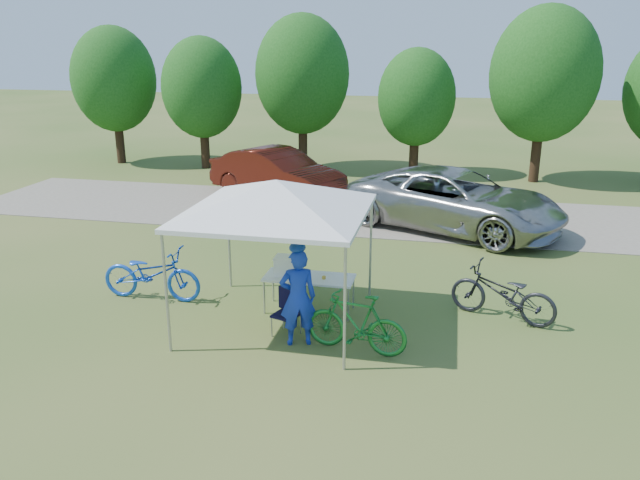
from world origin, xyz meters
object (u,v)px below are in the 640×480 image
object	(u,v)px
cyclist	(298,297)
bike_dark	(503,293)
bike_green	(356,323)
bike_blue	(152,274)
cooler	(289,266)
folding_chair	(287,308)
sedan	(277,173)
folding_table	(309,279)
minivan	(455,200)

from	to	relation	value
cyclist	bike_dark	world-z (taller)	cyclist
bike_green	bike_blue	bearing A→B (deg)	-97.54
cooler	bike_green	distance (m)	2.16
folding_chair	sedan	bearing A→B (deg)	125.54
sedan	bike_dark	bearing A→B (deg)	-114.28
folding_table	bike_green	distance (m)	1.86
folding_chair	cyclist	distance (m)	0.60
folding_table	cyclist	xyz separation A→B (m)	(0.13, -1.38, 0.20)
bike_dark	sedan	size ratio (longest dim) A/B	0.41
folding_chair	cooler	bearing A→B (deg)	122.06
folding_chair	bike_dark	xyz separation A→B (m)	(3.81, 1.40, 0.04)
folding_chair	bike_blue	xyz separation A→B (m)	(-3.09, 0.93, 0.06)
folding_chair	sedan	distance (m)	10.23
bike_blue	sedan	bearing A→B (deg)	-1.25
cooler	bike_dark	size ratio (longest dim) A/B	0.26
bike_blue	minivan	xyz separation A→B (m)	(5.95, 6.31, 0.30)
cooler	minivan	xyz separation A→B (m)	(3.11, 6.21, -0.06)
folding_chair	sedan	xyz separation A→B (m)	(-2.96, 9.78, 0.34)
folding_chair	cyclist	xyz separation A→B (m)	(0.29, -0.36, 0.38)
bike_blue	sedan	world-z (taller)	sedan
folding_table	bike_dark	size ratio (longest dim) A/B	0.86
bike_green	cyclist	bearing A→B (deg)	-84.37
bike_blue	minivan	size ratio (longest dim) A/B	0.35
minivan	bike_blue	bearing A→B (deg)	161.16
folding_table	minivan	size ratio (longest dim) A/B	0.29
folding_chair	cooler	xyz separation A→B (m)	(-0.24, 1.02, 0.42)
bike_dark	minivan	world-z (taller)	minivan
folding_table	bike_green	size ratio (longest dim) A/B	0.98
folding_table	bike_dark	distance (m)	3.66
folding_chair	bike_blue	distance (m)	3.23
bike_green	minivan	distance (m)	7.83
cyclist	bike_blue	size ratio (longest dim) A/B	0.83
bike_blue	bike_dark	size ratio (longest dim) A/B	1.04
bike_dark	sedan	xyz separation A→B (m)	(-6.77, 8.38, 0.30)
cooler	cyclist	bearing A→B (deg)	-68.92
cyclist	minivan	distance (m)	8.02
folding_chair	minivan	size ratio (longest dim) A/B	0.14
cyclist	bike_dark	size ratio (longest dim) A/B	0.86
bike_blue	bike_green	size ratio (longest dim) A/B	1.18
cyclist	minivan	world-z (taller)	cyclist
folding_table	folding_chair	xyz separation A→B (m)	(-0.17, -1.02, -0.18)
bike_dark	folding_table	bearing A→B (deg)	-63.56
bike_green	bike_dark	size ratio (longest dim) A/B	0.88
folding_chair	minivan	world-z (taller)	minivan
bike_dark	sedan	bearing A→B (deg)	-120.63
folding_table	bike_blue	xyz separation A→B (m)	(-3.26, -0.09, -0.12)
folding_chair	cooler	size ratio (longest dim) A/B	1.57
sedan	bike_blue	bearing A→B (deg)	-154.03
folding_chair	bike_blue	bearing A→B (deg)	-178.01
bike_green	sedan	xyz separation A→B (m)	(-4.28, 10.22, 0.29)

